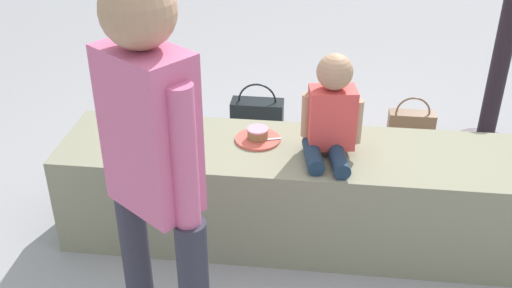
% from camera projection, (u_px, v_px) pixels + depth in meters
% --- Properties ---
extents(ground_plane, '(12.00, 12.00, 0.00)m').
position_uv_depth(ground_plane, '(334.00, 237.00, 3.10)').
color(ground_plane, '#9A959B').
extents(concrete_ledge, '(2.68, 0.54, 0.51)m').
position_uv_depth(concrete_ledge, '(337.00, 196.00, 2.97)').
color(concrete_ledge, gray).
rests_on(concrete_ledge, ground_plane).
extents(child_seated, '(0.28, 0.33, 0.48)m').
position_uv_depth(child_seated, '(331.00, 113.00, 2.72)').
color(child_seated, '#1A2E46').
rests_on(child_seated, concrete_ledge).
extents(adult_standing, '(0.38, 0.34, 1.53)m').
position_uv_depth(adult_standing, '(152.00, 156.00, 2.01)').
color(adult_standing, '#2E2C3B').
rests_on(adult_standing, ground_plane).
extents(cake_plate, '(0.22, 0.22, 0.07)m').
position_uv_depth(cake_plate, '(258.00, 136.00, 2.93)').
color(cake_plate, '#E0594C').
rests_on(cake_plate, concrete_ledge).
extents(gift_bag, '(0.25, 0.11, 0.29)m').
position_uv_depth(gift_bag, '(164.00, 117.00, 4.00)').
color(gift_bag, '#4C99E0').
rests_on(gift_bag, ground_plane).
extents(railing_post, '(0.36, 0.36, 1.20)m').
position_uv_depth(railing_post, '(496.00, 81.00, 3.67)').
color(railing_post, black).
rests_on(railing_post, ground_plane).
extents(water_bottle_near_gift, '(0.06, 0.06, 0.23)m').
position_uv_depth(water_bottle_near_gift, '(417.00, 165.00, 3.50)').
color(water_bottle_near_gift, silver).
rests_on(water_bottle_near_gift, ground_plane).
extents(party_cup_red, '(0.09, 0.09, 0.10)m').
position_uv_depth(party_cup_red, '(337.00, 116.00, 4.17)').
color(party_cup_red, red).
rests_on(party_cup_red, ground_plane).
extents(cake_box_white, '(0.36, 0.36, 0.14)m').
position_uv_depth(cake_box_white, '(150.00, 151.00, 3.71)').
color(cake_box_white, white).
rests_on(cake_box_white, ground_plane).
extents(handbag_black_leather, '(0.34, 0.14, 0.37)m').
position_uv_depth(handbag_black_leather, '(257.00, 117.00, 3.97)').
color(handbag_black_leather, black).
rests_on(handbag_black_leather, ground_plane).
extents(handbag_brown_canvas, '(0.30, 0.11, 0.30)m').
position_uv_depth(handbag_brown_canvas, '(411.00, 125.00, 3.94)').
color(handbag_brown_canvas, brown).
rests_on(handbag_brown_canvas, ground_plane).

